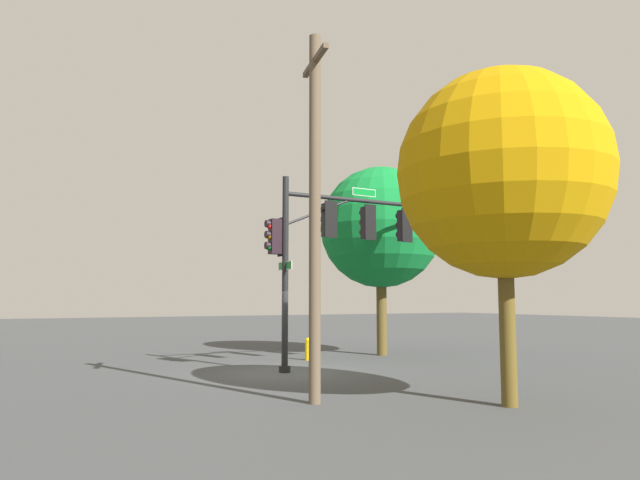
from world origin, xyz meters
TOP-DOWN VIEW (x-y plane):
  - ground_plane at (0.00, 0.00)m, footprint 120.00×120.00m
  - signal_pole_assembly at (1.75, 0.06)m, footprint 6.10×0.94m
  - utility_pole at (-1.69, -5.30)m, footprint 0.49×1.79m
  - fire_hydrant at (2.29, 2.92)m, footprint 0.33×0.24m
  - tree_near at (5.78, 3.26)m, footprint 4.97×4.97m
  - tree_mid at (1.79, -7.52)m, footprint 4.61×4.61m

SIDE VIEW (x-z plane):
  - ground_plane at x=0.00m, z-range 0.00..0.00m
  - fire_hydrant at x=2.29m, z-range 0.00..0.83m
  - utility_pole at x=-1.69m, z-range 0.15..8.43m
  - signal_pole_assembly at x=1.75m, z-range 1.28..7.42m
  - tree_mid at x=1.79m, z-range 1.33..8.61m
  - tree_near at x=5.78m, z-range 1.34..9.02m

